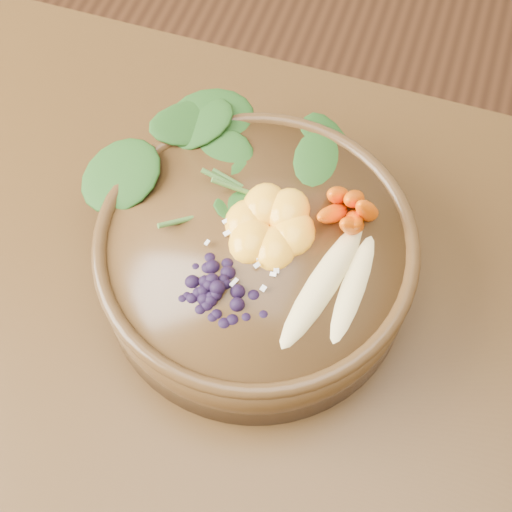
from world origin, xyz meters
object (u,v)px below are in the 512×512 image
dining_table (382,511)px  mandarin_cluster (270,217)px  kale_heap (255,157)px  banana_halves (339,278)px  carrot_cluster (358,183)px  blueberry_pile (216,280)px  stoneware_bowl (256,261)px

dining_table → mandarin_cluster: 0.31m
kale_heap → mandarin_cluster: size_ratio=2.07×
banana_halves → carrot_cluster: bearing=113.1°
dining_table → banana_halves: bearing=126.1°
blueberry_pile → banana_halves: bearing=20.9°
carrot_cluster → mandarin_cluster: bearing=-129.8°
stoneware_bowl → mandarin_cluster: 0.06m
banana_halves → mandarin_cluster: 0.08m
dining_table → blueberry_pile: blueberry_pile is taller
dining_table → blueberry_pile: bearing=153.6°
stoneware_bowl → banana_halves: banana_halves is taller
carrot_cluster → blueberry_pile: (-0.09, -0.12, -0.02)m
kale_heap → banana_halves: kale_heap is taller
dining_table → blueberry_pile: size_ratio=11.72×
stoneware_bowl → carrot_cluster: carrot_cluster is taller
stoneware_bowl → banana_halves: bearing=-14.9°
stoneware_bowl → kale_heap: bearing=109.3°
stoneware_bowl → carrot_cluster: (0.07, 0.06, 0.08)m
mandarin_cluster → carrot_cluster: bearing=32.6°
stoneware_bowl → carrot_cluster: 0.12m
kale_heap → dining_table: bearing=-48.0°
kale_heap → blueberry_pile: 0.13m
banana_halves → mandarin_cluster: mandarin_cluster is taller
mandarin_cluster → blueberry_pile: (-0.02, -0.08, 0.00)m
carrot_cluster → banana_halves: carrot_cluster is taller
dining_table → stoneware_bowl: size_ratio=5.41×
dining_table → stoneware_bowl: stoneware_bowl is taller
banana_halves → blueberry_pile: (-0.10, -0.04, 0.01)m
carrot_cluster → dining_table: bearing=-46.3°
dining_table → mandarin_cluster: bearing=135.0°
dining_table → blueberry_pile: 0.29m
stoneware_bowl → mandarin_cluster: size_ratio=3.15×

